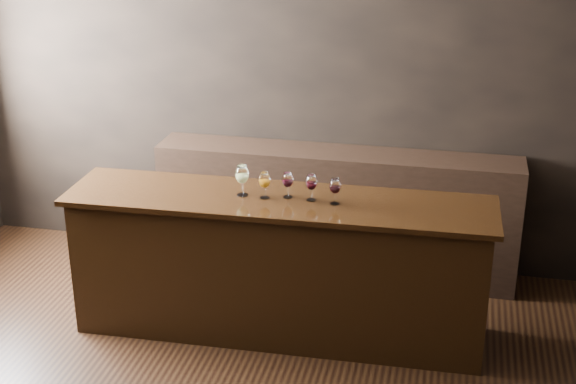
% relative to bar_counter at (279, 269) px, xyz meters
% --- Properties ---
extents(room_shell, '(5.02, 4.52, 2.81)m').
position_rel_bar_counter_xyz_m(room_shell, '(-0.56, -0.94, 1.33)').
color(room_shell, black).
rests_on(room_shell, ground).
extents(bar_counter, '(2.74, 0.66, 0.95)m').
position_rel_bar_counter_xyz_m(bar_counter, '(0.00, 0.00, 0.00)').
color(bar_counter, black).
rests_on(bar_counter, ground).
extents(bar_top, '(2.83, 0.73, 0.04)m').
position_rel_bar_counter_xyz_m(bar_top, '(0.00, 0.00, 0.50)').
color(bar_top, black).
rests_on(bar_top, bar_counter).
extents(back_bar_shelf, '(2.78, 0.40, 1.00)m').
position_rel_bar_counter_xyz_m(back_bar_shelf, '(0.23, 0.98, 0.02)').
color(back_bar_shelf, black).
rests_on(back_bar_shelf, ground).
extents(glass_white, '(0.09, 0.09, 0.21)m').
position_rel_bar_counter_xyz_m(glass_white, '(-0.24, 0.01, 0.65)').
color(glass_white, white).
rests_on(glass_white, bar_top).
extents(glass_amber, '(0.08, 0.08, 0.18)m').
position_rel_bar_counter_xyz_m(glass_amber, '(-0.09, -0.01, 0.63)').
color(glass_amber, white).
rests_on(glass_amber, bar_top).
extents(glass_red_a, '(0.07, 0.07, 0.17)m').
position_rel_bar_counter_xyz_m(glass_red_a, '(0.06, 0.03, 0.63)').
color(glass_red_a, white).
rests_on(glass_red_a, bar_top).
extents(glass_red_b, '(0.08, 0.08, 0.18)m').
position_rel_bar_counter_xyz_m(glass_red_b, '(0.21, 0.02, 0.63)').
color(glass_red_b, white).
rests_on(glass_red_b, bar_top).
extents(glass_red_c, '(0.07, 0.07, 0.17)m').
position_rel_bar_counter_xyz_m(glass_red_c, '(0.37, -0.01, 0.63)').
color(glass_red_c, white).
rests_on(glass_red_c, bar_top).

